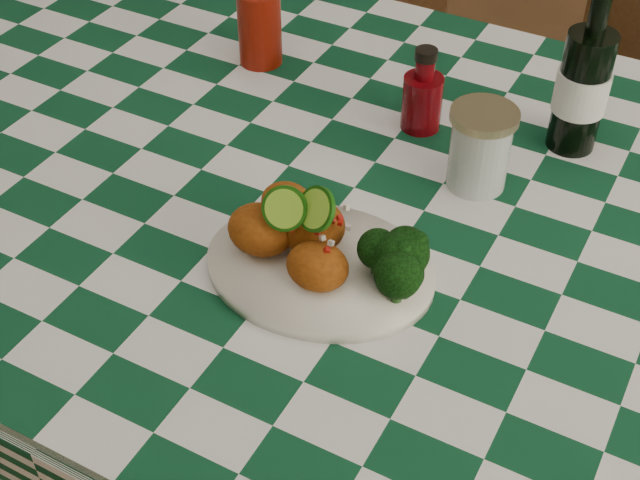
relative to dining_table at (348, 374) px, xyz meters
The scene contains 10 objects.
dining_table is the anchor object (origin of this frame).
plate 0.44m from the dining_table, 77.14° to the right, with size 0.28×0.22×0.02m, color white, non-canonical shape.
fried_chicken_pile 0.49m from the dining_table, 82.90° to the right, with size 0.16×0.11×0.10m, color #97450E, non-canonical shape.
broccoli_side 0.49m from the dining_table, 50.53° to the right, with size 0.09×0.09×0.07m, color black, non-canonical shape.
red_tumbler 0.58m from the dining_table, 141.62° to the left, with size 0.07×0.07×0.12m, color maroon.
ketchup_bottle 0.49m from the dining_table, 83.57° to the left, with size 0.06×0.06×0.13m, color #5A0409, non-canonical shape.
mason_jar 0.48m from the dining_table, 31.61° to the left, with size 0.09×0.09×0.12m, color #B2BCBA, non-canonical shape.
beer_bottle 0.61m from the dining_table, 46.09° to the left, with size 0.07×0.07×0.25m, color black, non-canonical shape.
wooden_chair_left 0.88m from the dining_table, 118.39° to the left, with size 0.45×0.47×0.98m, color #472814, non-canonical shape.
wooden_chair_right 0.77m from the dining_table, 73.98° to the left, with size 0.41×0.43×0.89m, color #472814, non-canonical shape.
Camera 1 is at (0.41, -0.85, 1.54)m, focal length 50.00 mm.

